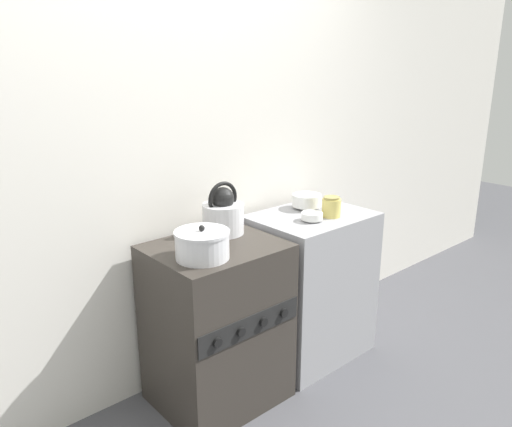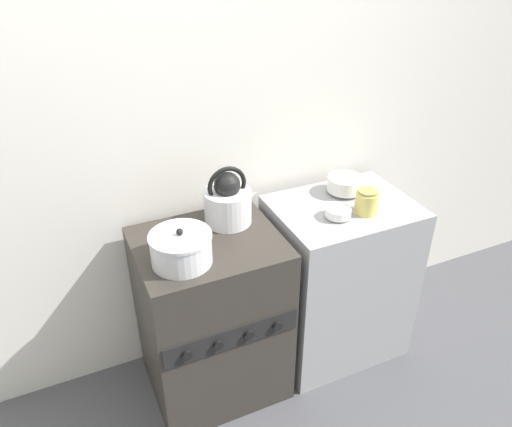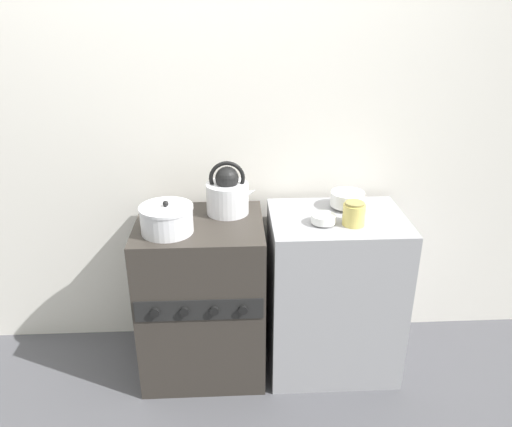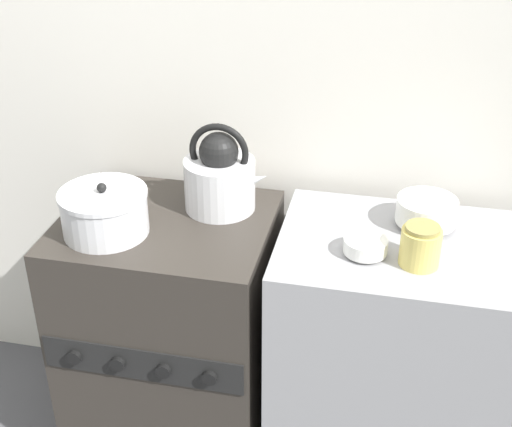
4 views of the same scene
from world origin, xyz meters
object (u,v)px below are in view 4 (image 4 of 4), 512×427
object	(u,v)px
stove	(173,335)
enamel_bowl	(426,211)
kettle	(220,177)
cooking_pot	(105,212)
small_ceramic_bowl	(365,246)
storage_jar	(420,246)

from	to	relation	value
stove	enamel_bowl	size ratio (longest dim) A/B	5.02
kettle	cooking_pot	xyz separation A→B (m)	(-0.29, -0.21, -0.04)
enamel_bowl	small_ceramic_bowl	distance (m)	0.24
stove	small_ceramic_bowl	xyz separation A→B (m)	(0.60, -0.09, 0.48)
kettle	small_ceramic_bowl	xyz separation A→B (m)	(0.45, -0.20, -0.06)
kettle	enamel_bowl	distance (m)	0.61
cooking_pot	stove	bearing A→B (deg)	33.73
cooking_pot	small_ceramic_bowl	size ratio (longest dim) A/B	2.14
stove	small_ceramic_bowl	size ratio (longest dim) A/B	7.30
kettle	storage_jar	world-z (taller)	kettle
stove	small_ceramic_bowl	world-z (taller)	small_ceramic_bowl
kettle	small_ceramic_bowl	bearing A→B (deg)	-24.08
cooking_pot	small_ceramic_bowl	bearing A→B (deg)	0.70
storage_jar	enamel_bowl	bearing A→B (deg)	86.04
small_ceramic_bowl	kettle	bearing A→B (deg)	155.92
stove	small_ceramic_bowl	bearing A→B (deg)	-8.14
kettle	cooking_pot	distance (m)	0.36
cooking_pot	enamel_bowl	distance (m)	0.92
small_ceramic_bowl	enamel_bowl	bearing A→B (deg)	50.15
storage_jar	kettle	bearing A→B (deg)	159.84
stove	cooking_pot	bearing A→B (deg)	-146.27
stove	kettle	distance (m)	0.57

